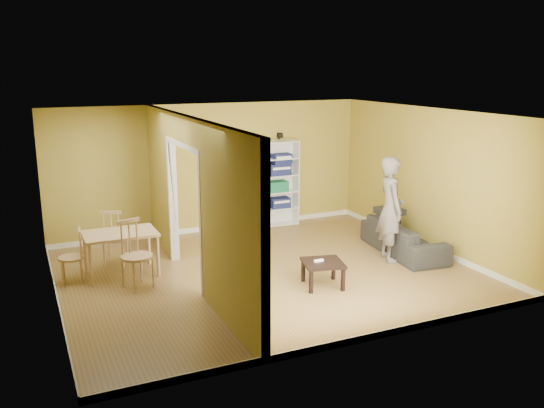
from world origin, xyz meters
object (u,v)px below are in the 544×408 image
at_px(bookshelf, 279,183).
at_px(coffee_table, 323,265).
at_px(person, 391,200).
at_px(dining_table, 120,237).
at_px(chair_far, 115,236).
at_px(sofa, 404,233).
at_px(chair_near, 137,255).
at_px(chair_left, 71,256).

distance_m(bookshelf, coffee_table, 3.66).
distance_m(person, bookshelf, 2.99).
xyz_separation_m(dining_table, chair_far, (-0.00, 0.53, -0.14)).
bearing_deg(sofa, coffee_table, 117.89).
bearing_deg(dining_table, sofa, -11.12).
bearing_deg(chair_near, person, -27.34).
distance_m(bookshelf, chair_near, 4.25).
height_order(sofa, chair_left, chair_left).
distance_m(dining_table, chair_near, 0.69).
xyz_separation_m(sofa, bookshelf, (-1.26, 2.68, 0.53)).
height_order(sofa, chair_far, chair_far).
distance_m(sofa, chair_near, 4.76).
bearing_deg(chair_near, dining_table, 79.89).
bearing_deg(coffee_table, chair_near, 156.79).
relative_size(bookshelf, chair_far, 1.81).
height_order(sofa, coffee_table, sofa).
bearing_deg(sofa, chair_near, 93.16).
height_order(coffee_table, chair_far, chair_far).
distance_m(coffee_table, chair_near, 2.85).
bearing_deg(coffee_table, chair_left, 153.50).
bearing_deg(dining_table, bookshelf, 25.38).
bearing_deg(dining_table, chair_far, 90.50).
relative_size(person, chair_near, 2.04).
relative_size(chair_left, chair_far, 0.87).
relative_size(sofa, chair_far, 1.98).
xyz_separation_m(sofa, chair_near, (-4.75, 0.29, 0.15)).
distance_m(coffee_table, chair_far, 3.60).
bearing_deg(bookshelf, sofa, -64.85).
xyz_separation_m(chair_near, chair_far, (-0.13, 1.20, -0.03)).
relative_size(bookshelf, coffee_table, 3.03).
relative_size(person, chair_far, 2.16).
relative_size(coffee_table, chair_near, 0.57).
distance_m(person, dining_table, 4.58).
relative_size(dining_table, chair_near, 1.09).
xyz_separation_m(bookshelf, coffee_table, (-0.88, -3.51, -0.57)).
bearing_deg(bookshelf, dining_table, -154.62).
xyz_separation_m(coffee_table, chair_far, (-2.74, 2.32, 0.16)).
distance_m(dining_table, chair_left, 0.80).
relative_size(bookshelf, dining_table, 1.58).
xyz_separation_m(chair_left, chair_near, (0.90, -0.63, 0.09)).
height_order(dining_table, chair_far, chair_far).
bearing_deg(coffee_table, chair_far, 139.73).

